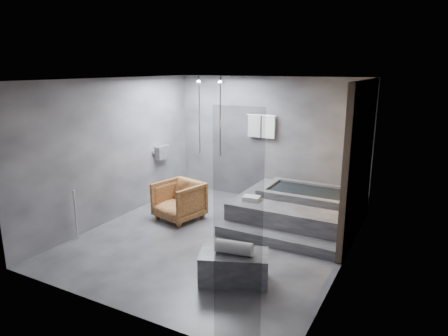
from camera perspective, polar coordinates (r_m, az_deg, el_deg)
The scene contains 7 objects.
room at distance 6.83m, azimuth 2.49°, elevation 3.55°, with size 5.00×5.04×2.82m.
tub_deck at distance 8.08m, azimuth 10.33°, elevation -5.86°, with size 2.20×2.00×0.50m, color #343437.
tub_step at distance 7.11m, azimuth 7.28°, elevation -10.03°, with size 2.20×0.36×0.18m, color #343437.
concrete_bench at distance 5.89m, azimuth 1.42°, elevation -13.95°, with size 0.97×0.53×0.44m, color #363638.
driftwood_chair at distance 8.10m, azimuth -6.45°, elevation -4.65°, with size 0.82×0.85×0.77m, color #4D2B13.
rolled_towel at distance 5.73m, azimuth 1.46°, elevation -11.29°, with size 0.19×0.19×0.53m, color white.
deck_towel at distance 7.72m, azimuth 3.95°, elevation -4.34°, with size 0.31×0.23×0.08m, color silver.
Camera 1 is at (3.29, -5.81, 3.01)m, focal length 32.00 mm.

